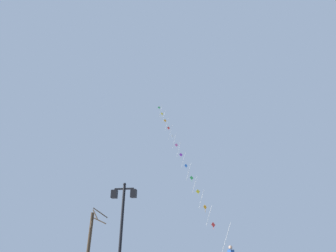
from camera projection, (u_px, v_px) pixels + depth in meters
name	position (u px, v px, depth m)	size (l,w,h in m)	color
twin_lantern_lamp_post	(123.00, 211.00, 12.65)	(1.29, 0.28, 4.57)	black
kite_train	(182.00, 157.00, 24.85)	(7.02, 9.91, 18.08)	brown
bare_tree	(90.00, 239.00, 18.47)	(1.33, 1.29, 4.34)	#423323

